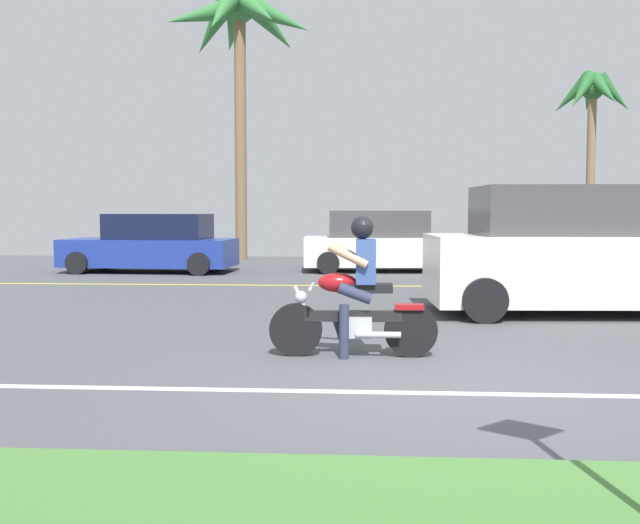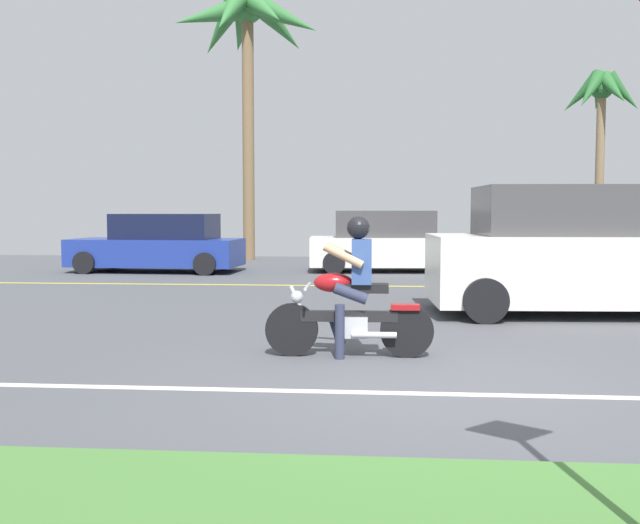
# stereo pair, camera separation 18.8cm
# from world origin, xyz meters

# --- Properties ---
(ground) EXTENTS (56.00, 30.00, 0.04)m
(ground) POSITION_xyz_m (0.00, 3.00, -0.02)
(ground) COLOR #4C4F54
(lane_line_near) EXTENTS (50.40, 0.12, 0.01)m
(lane_line_near) POSITION_xyz_m (0.00, -0.39, 0.00)
(lane_line_near) COLOR silver
(lane_line_near) RESTS_ON ground
(lane_line_far) EXTENTS (50.40, 0.12, 0.01)m
(lane_line_far) POSITION_xyz_m (0.00, 8.51, 0.00)
(lane_line_far) COLOR yellow
(lane_line_far) RESTS_ON ground
(motorcyclist) EXTENTS (1.82, 0.59, 1.52)m
(motorcyclist) POSITION_xyz_m (-0.88, 1.15, 0.64)
(motorcyclist) COLOR black
(motorcyclist) RESTS_ON ground
(suv_nearby) EXTENTS (4.76, 2.35, 1.95)m
(suv_nearby) POSITION_xyz_m (2.51, 4.68, 0.95)
(suv_nearby) COLOR white
(suv_nearby) RESTS_ON ground
(parked_car_0) EXTENTS (4.39, 2.09, 1.49)m
(parked_car_0) POSITION_xyz_m (-6.25, 11.60, 0.70)
(parked_car_0) COLOR navy
(parked_car_0) RESTS_ON ground
(parked_car_1) EXTENTS (4.45, 2.13, 1.57)m
(parked_car_1) POSITION_xyz_m (-0.29, 12.22, 0.73)
(parked_car_1) COLOR white
(parked_car_1) RESTS_ON ground
(palm_tree_0) EXTENTS (2.40, 2.53, 5.63)m
(palm_tree_0) POSITION_xyz_m (5.80, 15.32, 4.62)
(palm_tree_0) COLOR #846B4C
(palm_tree_0) RESTS_ON ground
(palm_tree_1) EXTENTS (4.75, 4.66, 8.80)m
(palm_tree_1) POSITION_xyz_m (-4.77, 16.28, 7.37)
(palm_tree_1) COLOR brown
(palm_tree_1) RESTS_ON ground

